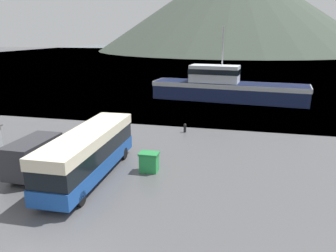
% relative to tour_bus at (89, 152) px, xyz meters
% --- Properties ---
extents(water_surface, '(240.00, 240.00, 0.00)m').
position_rel_tour_bus_xyz_m(water_surface, '(1.96, 133.63, -1.84)').
color(water_surface, slate).
rests_on(water_surface, ground).
extents(hill_backdrop, '(154.96, 154.96, 50.38)m').
position_rel_tour_bus_xyz_m(hill_backdrop, '(1.58, 182.54, 23.36)').
color(hill_backdrop, '#3D473D').
rests_on(hill_backdrop, ground).
extents(tour_bus, '(2.78, 10.72, 3.26)m').
position_rel_tour_bus_xyz_m(tour_bus, '(0.00, 0.00, 0.00)').
color(tour_bus, '#194799').
rests_on(tour_bus, ground).
extents(delivery_van, '(2.08, 6.14, 2.56)m').
position_rel_tour_bus_xyz_m(delivery_van, '(-3.84, -0.02, -0.49)').
color(delivery_van, '#2D2D33').
rests_on(delivery_van, ground).
extents(fishing_boat, '(22.52, 6.91, 10.52)m').
position_rel_tour_bus_xyz_m(fishing_boat, '(7.32, 29.22, 0.10)').
color(fishing_boat, '#19234C').
rests_on(fishing_boat, water_surface).
extents(storage_bin, '(1.36, 1.00, 1.41)m').
position_rel_tour_bus_xyz_m(storage_bin, '(3.65, 1.84, -1.12)').
color(storage_bin, green).
rests_on(storage_bin, ground).
extents(mooring_bollard, '(0.29, 0.29, 0.88)m').
position_rel_tour_bus_xyz_m(mooring_bollard, '(4.40, 11.88, -1.35)').
color(mooring_bollard, black).
rests_on(mooring_bollard, ground).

